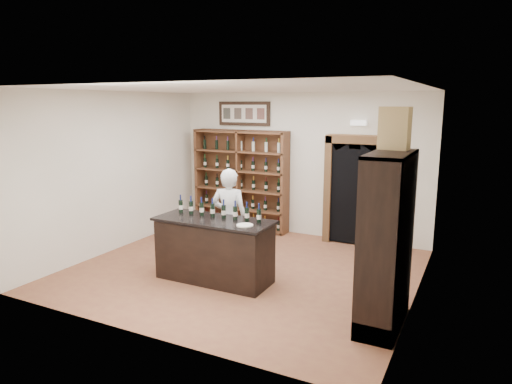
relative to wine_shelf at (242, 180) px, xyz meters
The scene contains 22 objects.
floor 2.89m from the wine_shelf, 60.87° to the right, with size 5.50×5.50×0.00m, color brown.
ceiling 3.28m from the wine_shelf, 60.87° to the right, with size 5.50×5.50×0.00m, color white.
wall_back 1.37m from the wine_shelf, ahead, with size 5.50×0.04×3.00m, color silver.
wall_left 2.78m from the wine_shelf, 121.86° to the right, with size 0.04×5.00×3.00m, color silver.
wall_right 4.69m from the wine_shelf, 29.94° to the right, with size 0.04×5.00×3.00m, color silver.
wine_shelf is the anchor object (origin of this frame).
framed_picture 1.46m from the wine_shelf, 90.00° to the left, with size 1.25×0.04×0.52m, color black.
arched_doorway 2.55m from the wine_shelf, ahead, with size 1.17×0.35×2.17m.
emergency_light 2.86m from the wine_shelf, ahead, with size 0.30×0.10×0.10m, color white.
tasting_counter 3.19m from the wine_shelf, 69.44° to the right, with size 1.88×0.78×1.00m.
counter_bottle_0 2.83m from the wine_shelf, 82.28° to the right, with size 0.07×0.07×0.30m.
counter_bottle_1 2.86m from the wine_shelf, 78.19° to the right, with size 0.07×0.07×0.30m.
counter_bottle_2 2.91m from the wine_shelf, 74.23° to the right, with size 0.07×0.07×0.30m.
counter_bottle_3 2.97m from the wine_shelf, 70.41° to the right, with size 0.07×0.07×0.30m.
counter_bottle_4 3.05m from the wine_shelf, 66.76° to the right, with size 0.07×0.07×0.30m.
counter_bottle_5 3.14m from the wine_shelf, 63.31° to the right, with size 0.07×0.07×0.30m.
counter_bottle_6 3.23m from the wine_shelf, 60.05° to the right, with size 0.07×0.07×0.30m.
counter_bottle_7 3.34m from the wine_shelf, 56.99° to the right, with size 0.07×0.07×0.30m.
side_cabinet 5.02m from the wine_shelf, 40.21° to the right, with size 0.48×1.20×2.20m.
shopkeeper 2.52m from the wine_shelf, 66.26° to the right, with size 0.62×0.41×1.71m, color silver.
plate 3.52m from the wine_shelf, 60.72° to the right, with size 0.25×0.25×0.02m, color beige.
wine_crate 4.94m from the wine_shelf, 37.68° to the right, with size 0.38×0.16×0.53m, color tan.
Camera 1 is at (3.48, -6.45, 2.78)m, focal length 32.00 mm.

